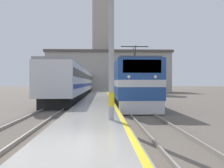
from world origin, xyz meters
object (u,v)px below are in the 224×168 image
object	(u,v)px
clock_tower	(101,25)
passenger_train	(81,82)
locomotive_train	(130,84)
catenary_mast	(113,19)

from	to	relation	value
clock_tower	passenger_train	bearing A→B (deg)	-98.71
passenger_train	clock_tower	distance (m)	25.78
locomotive_train	passenger_train	size ratio (longest dim) A/B	0.29
catenary_mast	clock_tower	world-z (taller)	clock_tower
locomotive_train	catenary_mast	xyz separation A→B (m)	(-1.92, -11.24, 2.90)
catenary_mast	locomotive_train	bearing A→B (deg)	80.31
passenger_train	clock_tower	size ratio (longest dim) A/B	1.61
catenary_mast	clock_tower	distance (m)	53.61
catenary_mast	passenger_train	bearing A→B (deg)	97.27
locomotive_train	clock_tower	world-z (taller)	clock_tower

